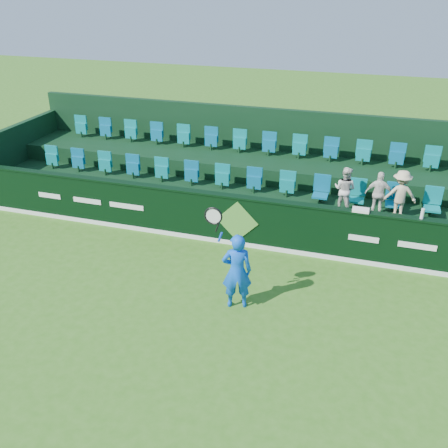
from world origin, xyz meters
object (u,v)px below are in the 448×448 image
(tennis_player, at_px, (237,271))
(drinks_bottle, at_px, (422,214))
(spectator_left, at_px, (345,189))
(spectator_right, at_px, (400,194))
(towel, at_px, (361,210))
(spectator_middle, at_px, (379,194))

(tennis_player, distance_m, drinks_bottle, 4.48)
(tennis_player, height_order, drinks_bottle, tennis_player)
(drinks_bottle, bearing_deg, spectator_left, 148.15)
(spectator_left, bearing_deg, drinks_bottle, 168.26)
(tennis_player, xyz_separation_m, spectator_left, (1.79, 3.72, 0.53))
(tennis_player, relative_size, spectator_left, 1.96)
(spectator_left, relative_size, spectator_right, 0.95)
(tennis_player, distance_m, spectator_right, 4.90)
(spectator_left, bearing_deg, tennis_player, 84.39)
(towel, distance_m, drinks_bottle, 1.34)
(spectator_right, height_order, towel, spectator_right)
(spectator_middle, relative_size, spectator_right, 0.93)
(spectator_right, bearing_deg, drinks_bottle, 103.69)
(spectator_left, xyz_separation_m, drinks_bottle, (1.80, -1.12, 0.08))
(tennis_player, height_order, spectator_right, tennis_player)
(drinks_bottle, bearing_deg, spectator_middle, 130.65)
(spectator_middle, distance_m, drinks_bottle, 1.48)
(spectator_left, xyz_separation_m, towel, (0.46, -1.12, -0.01))
(towel, height_order, drinks_bottle, drinks_bottle)
(spectator_middle, bearing_deg, spectator_right, -179.44)
(spectator_middle, relative_size, towel, 3.00)
(towel, bearing_deg, tennis_player, -130.93)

